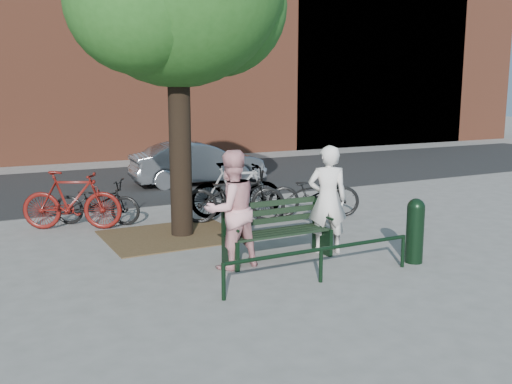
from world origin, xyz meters
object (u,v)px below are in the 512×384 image
bollard (415,228)px  bicycle_c (234,196)px  parked_car (198,163)px  person_left (328,199)px  park_bench (276,230)px  person_right (231,210)px  litter_bin (239,206)px

bollard → bicycle_c: (-1.32, 3.78, 0.01)m
bicycle_c → parked_car: bearing=7.5°
person_left → park_bench: bearing=22.5°
park_bench → bollard: 2.17m
person_left → parked_car: 7.43m
person_left → person_right: 1.77m
person_left → bicycle_c: size_ratio=0.85×
park_bench → bicycle_c: (0.51, 2.61, 0.07)m
person_left → parked_car: person_left is taller
park_bench → person_left: 1.04m
park_bench → person_left: (0.95, -0.05, 0.42)m
person_left → litter_bin: (-0.67, 1.97, -0.42)m
person_left → person_right: person_right is taller
person_left → litter_bin: size_ratio=1.89×
park_bench → litter_bin: (0.28, 1.92, -0.00)m
park_bench → person_right: person_right is taller
parked_car → litter_bin: bearing=170.0°
person_right → litter_bin: person_right is taller
litter_bin → bicycle_c: (0.22, 0.68, 0.07)m
person_right → parked_car: bearing=-115.1°
person_left → litter_bin: bearing=-45.9°
park_bench → person_left: person_left is taller
person_right → parked_car: person_right is taller
person_right → parked_car: 7.82m
litter_bin → person_left: bearing=-71.3°
bollard → parked_car: bearing=91.3°
litter_bin → parked_car: (1.35, 5.43, 0.14)m
person_right → parked_car: size_ratio=0.48×
park_bench → parked_car: parked_car is taller
park_bench → bollard: bollard is taller
park_bench → person_left: size_ratio=0.97×
person_right → bollard: person_right is taller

